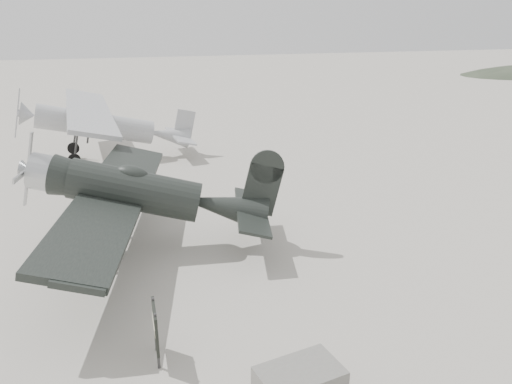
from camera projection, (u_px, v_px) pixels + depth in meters
ground at (285, 289)px, 13.61m from camera, size 160.00×160.00×0.00m
lowwing_monoplane at (147, 194)px, 15.41m from camera, size 7.85×10.88×3.49m
highwing_monoplane at (103, 120)px, 24.74m from camera, size 8.43×11.88×3.37m
sign_board at (156, 327)px, 10.60m from camera, size 0.09×0.93×1.34m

